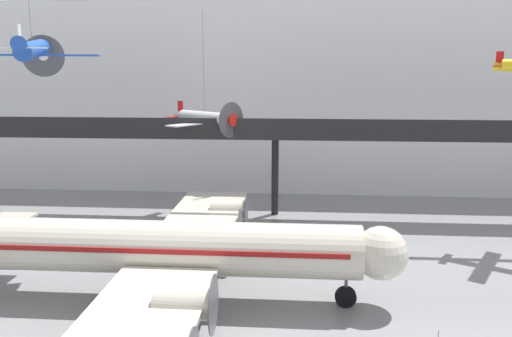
# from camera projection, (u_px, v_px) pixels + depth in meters

# --- Properties ---
(hangar_back_wall) EXTENTS (140.00, 3.00, 24.18)m
(hangar_back_wall) POSITION_uv_depth(u_px,v_px,m) (279.00, 89.00, 57.48)
(hangar_back_wall) COLOR white
(hangar_back_wall) RESTS_ON ground
(mezzanine_walkway) EXTENTS (110.00, 3.20, 9.84)m
(mezzanine_walkway) POSITION_uv_depth(u_px,v_px,m) (275.00, 134.00, 47.55)
(mezzanine_walkway) COLOR black
(mezzanine_walkway) RESTS_ON ground
(airliner_silver_main) EXTENTS (30.21, 34.03, 9.77)m
(airliner_silver_main) POSITION_uv_depth(u_px,v_px,m) (162.00, 248.00, 30.58)
(airliner_silver_main) COLOR beige
(airliner_silver_main) RESTS_ON ground
(suspended_plane_blue_trainer) EXTENTS (8.46, 7.09, 6.26)m
(suspended_plane_blue_trainer) POSITION_uv_depth(u_px,v_px,m) (33.00, 50.00, 33.29)
(suspended_plane_blue_trainer) COLOR #1E4CAD
(suspended_plane_silver_racer) EXTENTS (7.83, 8.51, 11.71)m
(suspended_plane_silver_racer) POSITION_uv_depth(u_px,v_px,m) (204.00, 118.00, 48.00)
(suspended_plane_silver_racer) COLOR silver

